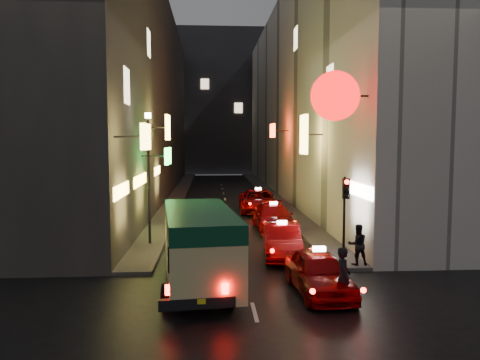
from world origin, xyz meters
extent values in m
cube|color=#3B3935|center=(-8.00, 34.00, 9.00)|extent=(6.00, 52.00, 18.00)
cube|color=#FFD459|center=(-3.78, 9.00, 5.22)|extent=(0.18, 1.74, 1.01)
cube|color=#2FEF42|center=(-3.56, 16.11, 4.25)|extent=(0.18, 2.17, 0.90)
cube|color=yellow|center=(-3.89, 19.90, 5.89)|extent=(0.18, 1.51, 1.55)
cube|color=#FFD459|center=(-4.98, 10.18, 3.00)|extent=(0.10, 3.12, 0.55)
cube|color=yellow|center=(-4.98, 15.43, 3.00)|extent=(0.10, 4.03, 0.55)
cube|color=#FFD459|center=(-4.98, 23.41, 3.00)|extent=(0.10, 2.98, 0.55)
cube|color=#FFE5B2|center=(-4.99, 12.00, 7.50)|extent=(0.06, 1.30, 1.60)
cube|color=#FFE5B2|center=(-4.99, 20.00, 11.00)|extent=(0.06, 1.30, 1.60)
cube|color=beige|center=(8.00, 34.00, 9.00)|extent=(6.00, 52.00, 18.00)
cylinder|color=#F20A0A|center=(3.67, 9.00, 6.84)|extent=(1.96, 0.18, 1.96)
cube|color=#FFD459|center=(3.92, 16.38, 5.42)|extent=(0.18, 1.45, 2.18)
cube|color=red|center=(3.71, 27.84, 5.88)|extent=(0.18, 1.88, 1.09)
cube|color=white|center=(4.98, 9.62, 3.00)|extent=(0.10, 3.01, 0.55)
cube|color=#FFE5B2|center=(4.99, 15.00, 8.20)|extent=(0.06, 1.30, 1.60)
cube|color=#FFE5B2|center=(4.99, 25.00, 12.50)|extent=(0.06, 1.30, 1.60)
cube|color=#333237|center=(0.00, 66.00, 11.00)|extent=(30.00, 10.00, 22.00)
cube|color=#4C4947|center=(-4.25, 34.00, 0.07)|extent=(1.50, 52.00, 0.15)
cube|color=#4C4947|center=(4.25, 34.00, 0.07)|extent=(1.50, 52.00, 0.15)
cube|color=#D6CF86|center=(-1.67, 6.38, 1.54)|extent=(2.86, 6.45, 2.29)
cube|color=#0D4127|center=(-1.67, 6.38, 2.43)|extent=(2.89, 6.47, 0.57)
cube|color=black|center=(-1.67, 6.69, 1.77)|extent=(2.62, 3.97, 0.52)
cube|color=black|center=(-1.67, 3.31, 0.55)|extent=(2.15, 0.42, 0.31)
cube|color=#FF0A05|center=(-2.45, 3.24, 0.97)|extent=(0.19, 0.06, 0.29)
cube|color=#FF0A05|center=(-0.89, 3.24, 0.97)|extent=(0.19, 0.06, 0.29)
cylinder|color=black|center=(-2.64, 8.38, 0.40)|extent=(0.23, 0.79, 0.79)
cylinder|color=black|center=(-0.69, 4.38, 0.40)|extent=(0.23, 0.79, 0.79)
imported|color=#880306|center=(2.29, 5.59, 0.82)|extent=(2.45, 5.29, 1.64)
cube|color=white|center=(2.29, 5.59, 1.73)|extent=(0.43, 0.21, 0.16)
sphere|color=#FF0A05|center=(1.57, 3.25, 0.84)|extent=(0.16, 0.16, 0.16)
sphere|color=#FF0A05|center=(3.02, 3.25, 0.84)|extent=(0.16, 0.16, 0.16)
imported|color=#880306|center=(1.81, 10.46, 0.84)|extent=(2.61, 5.45, 1.68)
cube|color=white|center=(1.81, 10.46, 1.77)|extent=(0.43, 0.22, 0.16)
sphere|color=#FF0A05|center=(1.07, 8.06, 0.86)|extent=(0.16, 0.16, 0.16)
sphere|color=#FF0A05|center=(2.56, 8.06, 0.86)|extent=(0.16, 0.16, 0.16)
imported|color=#880306|center=(2.28, 16.55, 0.86)|extent=(2.37, 5.48, 1.73)
cube|color=white|center=(2.28, 16.55, 1.82)|extent=(0.42, 0.19, 0.16)
sphere|color=#FF0A05|center=(1.51, 14.08, 0.89)|extent=(0.16, 0.16, 0.16)
sphere|color=#FF0A05|center=(3.04, 14.08, 0.89)|extent=(0.16, 0.16, 0.16)
imported|color=#880306|center=(2.14, 23.57, 0.92)|extent=(2.55, 5.88, 1.85)
cube|color=white|center=(2.14, 23.57, 1.94)|extent=(0.43, 0.19, 0.16)
sphere|color=#FF0A05|center=(1.32, 20.94, 0.95)|extent=(0.16, 0.16, 0.16)
sphere|color=#FF0A05|center=(2.95, 20.94, 0.95)|extent=(0.16, 0.16, 0.16)
imported|color=black|center=(2.75, 4.33, 1.04)|extent=(0.45, 0.69, 2.07)
imported|color=black|center=(4.53, 8.50, 1.07)|extent=(0.70, 0.45, 1.84)
cylinder|color=black|center=(4.00, 8.60, 1.90)|extent=(0.10, 0.10, 3.50)
cube|color=black|center=(4.00, 8.42, 3.20)|extent=(0.26, 0.18, 0.80)
sphere|color=#FF0A05|center=(4.00, 8.31, 3.47)|extent=(0.18, 0.18, 0.18)
sphere|color=black|center=(4.00, 8.31, 3.20)|extent=(0.17, 0.17, 0.17)
sphere|color=black|center=(4.00, 8.31, 2.93)|extent=(0.17, 0.17, 0.17)
cylinder|color=black|center=(-4.20, 13.00, 3.15)|extent=(0.12, 0.12, 6.00)
cylinder|color=#FFE5BF|center=(-4.20, 13.00, 6.25)|extent=(0.28, 0.28, 0.25)
camera|label=1|loc=(-1.29, -9.40, 5.05)|focal=35.00mm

